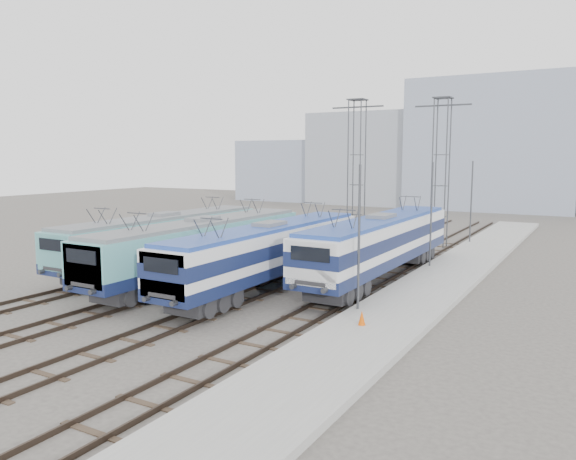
# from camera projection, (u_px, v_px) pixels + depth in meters

# --- Properties ---
(ground) EXTENTS (160.00, 160.00, 0.00)m
(ground) POSITION_uv_depth(u_px,v_px,m) (187.00, 301.00, 28.72)
(ground) COLOR #514C47
(platform) EXTENTS (4.00, 70.00, 0.30)m
(platform) POSITION_uv_depth(u_px,v_px,m) (428.00, 290.00, 30.56)
(platform) COLOR #9E9E99
(platform) RESTS_ON ground
(locomotive_far_left) EXTENTS (2.73, 17.26, 3.25)m
(locomotive_far_left) POSITION_uv_depth(u_px,v_px,m) (163.00, 237.00, 36.69)
(locomotive_far_left) COLOR #151F48
(locomotive_far_left) RESTS_ON ground
(locomotive_center_left) EXTENTS (2.80, 17.69, 3.33)m
(locomotive_center_left) POSITION_uv_depth(u_px,v_px,m) (201.00, 245.00, 33.04)
(locomotive_center_left) COLOR #151F48
(locomotive_center_left) RESTS_ON ground
(locomotive_center_right) EXTENTS (2.77, 17.49, 3.29)m
(locomotive_center_right) POSITION_uv_depth(u_px,v_px,m) (268.00, 250.00, 31.04)
(locomotive_center_right) COLOR #151F48
(locomotive_center_right) RESTS_ON ground
(locomotive_far_right) EXTENTS (2.90, 18.33, 3.45)m
(locomotive_far_right) POSITION_uv_depth(u_px,v_px,m) (380.00, 241.00, 33.43)
(locomotive_far_right) COLOR #151F48
(locomotive_far_right) RESTS_ON ground
(catenary_tower_west) EXTENTS (4.50, 1.20, 12.00)m
(catenary_tower_west) POSITION_uv_depth(u_px,v_px,m) (357.00, 165.00, 46.79)
(catenary_tower_west) COLOR #3F4247
(catenary_tower_west) RESTS_ON ground
(catenary_tower_east) EXTENTS (4.50, 1.20, 12.00)m
(catenary_tower_east) POSITION_uv_depth(u_px,v_px,m) (441.00, 165.00, 45.31)
(catenary_tower_east) COLOR #3F4247
(catenary_tower_east) RESTS_ON ground
(mast_front) EXTENTS (0.12, 0.12, 7.00)m
(mast_front) POSITION_uv_depth(u_px,v_px,m) (359.00, 241.00, 25.75)
(mast_front) COLOR #3F4247
(mast_front) RESTS_ON ground
(mast_mid) EXTENTS (0.12, 0.12, 7.00)m
(mast_mid) POSITION_uv_depth(u_px,v_px,m) (431.00, 217.00, 36.08)
(mast_mid) COLOR #3F4247
(mast_mid) RESTS_ON ground
(mast_rear) EXTENTS (0.12, 0.12, 7.00)m
(mast_rear) POSITION_uv_depth(u_px,v_px,m) (471.00, 203.00, 46.40)
(mast_rear) COLOR #3F4247
(mast_rear) RESTS_ON ground
(safety_cone) EXTENTS (0.31, 0.31, 0.62)m
(safety_cone) POSITION_uv_depth(u_px,v_px,m) (362.00, 318.00, 23.61)
(safety_cone) COLOR #E05004
(safety_cone) RESTS_ON platform
(building_west) EXTENTS (18.00, 12.00, 14.00)m
(building_west) POSITION_uv_depth(u_px,v_px,m) (373.00, 159.00, 88.06)
(building_west) COLOR #9096A2
(building_west) RESTS_ON ground
(building_center) EXTENTS (22.00, 14.00, 18.00)m
(building_center) POSITION_uv_depth(u_px,v_px,m) (494.00, 145.00, 78.94)
(building_center) COLOR #8E98AD
(building_center) RESTS_ON ground
(building_far_west) EXTENTS (14.00, 10.00, 10.00)m
(building_far_west) POSITION_uv_depth(u_px,v_px,m) (285.00, 170.00, 96.20)
(building_far_west) COLOR #8E98AD
(building_far_west) RESTS_ON ground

